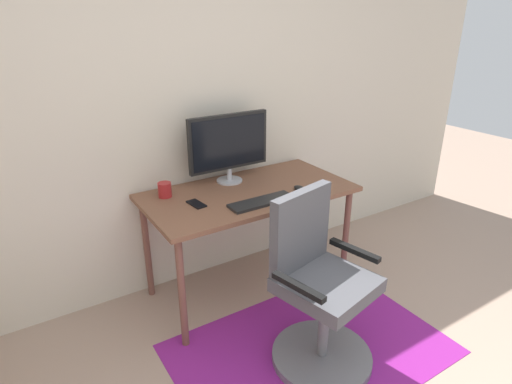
# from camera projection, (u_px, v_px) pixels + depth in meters

# --- Properties ---
(wall_back) EXTENTS (6.00, 0.10, 2.60)m
(wall_back) POSITION_uv_depth(u_px,v_px,m) (166.00, 104.00, 2.78)
(wall_back) COLOR beige
(wall_back) RESTS_ON ground
(area_rug) EXTENTS (1.57, 1.06, 0.01)m
(area_rug) POSITION_uv_depth(u_px,v_px,m) (310.00, 349.00, 2.54)
(area_rug) COLOR #851E7E
(area_rug) RESTS_ON ground
(desk) EXTENTS (1.39, 0.72, 0.76)m
(desk) POSITION_uv_depth(u_px,v_px,m) (249.00, 201.00, 2.86)
(desk) COLOR brown
(desk) RESTS_ON ground
(monitor) EXTENTS (0.59, 0.18, 0.48)m
(monitor) POSITION_uv_depth(u_px,v_px,m) (229.00, 144.00, 2.89)
(monitor) COLOR #B2B2B7
(monitor) RESTS_ON desk
(keyboard) EXTENTS (0.43, 0.13, 0.02)m
(keyboard) POSITION_uv_depth(u_px,v_px,m) (262.00, 202.00, 2.64)
(keyboard) COLOR black
(keyboard) RESTS_ON desk
(computer_mouse) EXTENTS (0.06, 0.10, 0.03)m
(computer_mouse) POSITION_uv_depth(u_px,v_px,m) (300.00, 189.00, 2.82)
(computer_mouse) COLOR black
(computer_mouse) RESTS_ON desk
(coffee_cup) EXTENTS (0.09, 0.09, 0.10)m
(coffee_cup) POSITION_uv_depth(u_px,v_px,m) (165.00, 190.00, 2.72)
(coffee_cup) COLOR #A22022
(coffee_cup) RESTS_ON desk
(cell_phone) EXTENTS (0.08, 0.15, 0.01)m
(cell_phone) POSITION_uv_depth(u_px,v_px,m) (196.00, 204.00, 2.62)
(cell_phone) COLOR black
(cell_phone) RESTS_ON desk
(office_chair) EXTENTS (0.58, 0.57, 1.00)m
(office_chair) POSITION_uv_depth(u_px,v_px,m) (318.00, 299.00, 2.34)
(office_chair) COLOR slate
(office_chair) RESTS_ON ground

